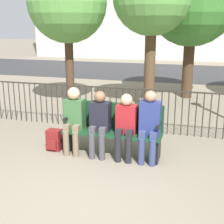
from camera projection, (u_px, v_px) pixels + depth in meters
ground_plane at (78, 204)px, 4.05m from camera, size 80.00×80.00×0.00m
park_bench at (113, 128)px, 5.48m from camera, size 1.73×0.45×0.92m
seated_person_0 at (74, 117)px, 5.50m from camera, size 0.34×0.39×1.20m
seated_person_1 at (100, 120)px, 5.38m from camera, size 0.34×0.39×1.16m
seated_person_2 at (126, 123)px, 5.26m from camera, size 0.34×0.39×1.14m
seated_person_3 at (149, 123)px, 5.14m from camera, size 0.34×0.39×1.21m
backpack at (54, 140)px, 5.74m from camera, size 0.26×0.23×0.39m
fence_railing at (129, 106)px, 6.69m from camera, size 9.01×0.03×0.95m
tree_0 at (192, 2)px, 9.18m from camera, size 2.65×2.65×4.22m
tree_3 at (67, 4)px, 8.22m from camera, size 2.10×2.10×3.83m
street_surface at (170, 72)px, 15.15m from camera, size 24.00×6.00×0.01m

